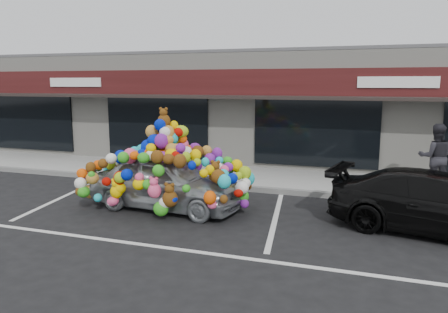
% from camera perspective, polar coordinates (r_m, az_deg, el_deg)
% --- Properties ---
extents(ground, '(90.00, 90.00, 0.00)m').
position_cam_1_polar(ground, '(11.09, -7.88, -6.88)').
color(ground, black).
rests_on(ground, ground).
extents(shop_building, '(24.00, 7.20, 4.31)m').
position_cam_1_polar(shop_building, '(18.59, 3.78, 6.61)').
color(shop_building, beige).
rests_on(shop_building, ground).
extents(sidewalk, '(26.00, 3.00, 0.15)m').
position_cam_1_polar(sidewalk, '(14.64, -0.85, -2.44)').
color(sidewalk, gray).
rests_on(sidewalk, ground).
extents(kerb, '(26.00, 0.18, 0.16)m').
position_cam_1_polar(kerb, '(13.28, -3.04, -3.71)').
color(kerb, slate).
rests_on(kerb, ground).
extents(parking_stripe_left, '(0.73, 4.37, 0.01)m').
position_cam_1_polar(parking_stripe_left, '(12.96, -20.27, -4.96)').
color(parking_stripe_left, silver).
rests_on(parking_stripe_left, ground).
extents(parking_stripe_mid, '(0.73, 4.37, 0.01)m').
position_cam_1_polar(parking_stripe_mid, '(10.38, 6.73, -8.01)').
color(parking_stripe_mid, silver).
rests_on(parking_stripe_mid, ground).
extents(lane_line, '(14.00, 0.12, 0.01)m').
position_cam_1_polar(lane_line, '(8.33, -2.55, -12.46)').
color(lane_line, silver).
rests_on(lane_line, ground).
extents(toy_car, '(2.90, 4.39, 2.47)m').
position_cam_1_polar(toy_car, '(10.99, -7.59, -2.51)').
color(toy_car, '#969DA0').
rests_on(toy_car, ground).
extents(black_sedan, '(2.64, 4.72, 1.29)m').
position_cam_1_polar(black_sedan, '(10.21, 26.15, -5.49)').
color(black_sedan, black).
rests_on(black_sedan, ground).
extents(pedestrian_b, '(0.95, 0.76, 1.87)m').
position_cam_1_polar(pedestrian_b, '(13.53, 25.89, -0.06)').
color(pedestrian_b, black).
rests_on(pedestrian_b, sidewalk).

